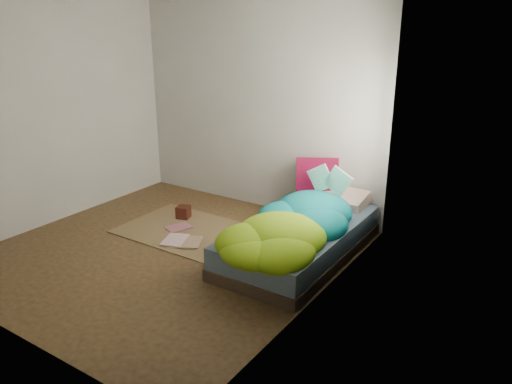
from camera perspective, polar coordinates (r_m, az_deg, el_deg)
ground at (r=5.46m, az=-10.16°, el=-6.76°), size 3.50×3.50×0.00m
room_walls at (r=4.97m, az=-11.10°, el=10.34°), size 3.54×3.54×2.62m
bed at (r=5.26m, az=5.04°, el=-5.52°), size 1.00×2.00×0.34m
duvet at (r=4.94m, az=3.93°, el=-2.83°), size 0.96×1.84×0.34m
rug at (r=5.91m, az=-7.59°, el=-4.45°), size 1.60×1.10×0.01m
pillow_floral at (r=5.80m, az=9.55°, el=-0.76°), size 0.61×0.38×0.14m
pillow_magenta at (r=5.90m, az=6.98°, el=1.52°), size 0.50×0.37×0.49m
open_book at (r=5.44m, az=8.39°, el=2.37°), size 0.41×0.11×0.25m
wooden_box at (r=6.26m, az=-8.30°, el=-2.28°), size 0.19×0.19×0.15m
floor_book_a at (r=5.70m, az=-10.40°, el=-5.35°), size 0.35×0.40×0.03m
floor_book_b at (r=6.06m, az=-9.32°, el=-3.73°), size 0.30×0.34×0.03m
floor_book_c at (r=5.61m, az=-8.65°, el=-5.67°), size 0.35×0.39×0.02m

